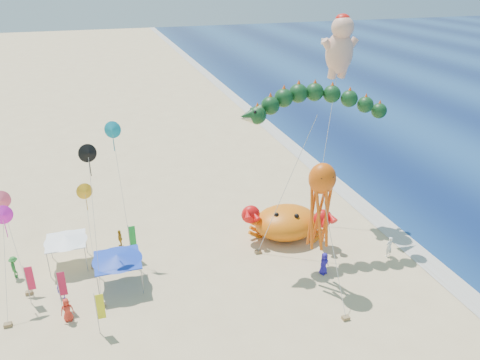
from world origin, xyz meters
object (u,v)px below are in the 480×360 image
at_px(dragon_kite, 316,108).
at_px(octopus_kite, 321,200).
at_px(canopy_white, 65,239).
at_px(cherub_kite, 340,45).
at_px(crab_inflatable, 287,222).
at_px(canopy_blue, 117,258).

distance_m(dragon_kite, octopus_kite, 7.40).
bearing_deg(octopus_kite, canopy_white, 157.15).
bearing_deg(cherub_kite, canopy_white, -173.85).
bearing_deg(crab_inflatable, canopy_white, 176.25).
relative_size(octopus_kite, canopy_blue, 2.64).
relative_size(dragon_kite, canopy_blue, 3.67).
distance_m(cherub_kite, canopy_white, 27.62).
bearing_deg(canopy_white, dragon_kite, -7.27).
bearing_deg(canopy_white, crab_inflatable, -3.75).
relative_size(canopy_blue, canopy_white, 1.11).
relative_size(dragon_kite, cherub_kite, 0.73).
bearing_deg(canopy_blue, crab_inflatable, 10.46).
bearing_deg(dragon_kite, cherub_kite, 48.57).
distance_m(crab_inflatable, octopus_kite, 8.29).
distance_m(crab_inflatable, canopy_blue, 14.85).
relative_size(crab_inflatable, octopus_kite, 0.80).
distance_m(cherub_kite, octopus_kite, 14.83).
xyz_separation_m(dragon_kite, canopy_blue, (-15.93, -1.39, -9.49)).
distance_m(dragon_kite, canopy_white, 21.92).
xyz_separation_m(octopus_kite, canopy_white, (-17.93, 7.56, -4.36)).
bearing_deg(dragon_kite, canopy_blue, -175.03).
bearing_deg(octopus_kite, crab_inflatable, 87.20).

